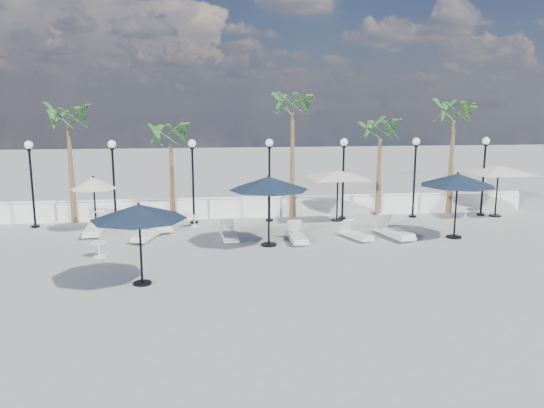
{
  "coord_description": "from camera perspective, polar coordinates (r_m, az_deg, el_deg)",
  "views": [
    {
      "loc": [
        -2.88,
        -17.61,
        5.37
      ],
      "look_at": [
        -0.33,
        2.85,
        1.5
      ],
      "focal_mm": 35.0,
      "sensor_mm": 36.0,
      "label": 1
    }
  ],
  "objects": [
    {
      "name": "lamppost_4",
      "position": [
        25.11,
        7.69,
        3.96
      ],
      "size": [
        0.36,
        0.36,
        3.84
      ],
      "color": "black",
      "rests_on": "ground"
    },
    {
      "name": "parasol_cream_sq_a",
      "position": [
        24.75,
        7.1,
        3.58
      ],
      "size": [
        5.21,
        5.21,
        2.56
      ],
      "color": "black",
      "rests_on": "ground"
    },
    {
      "name": "parasol_cream_sq_b",
      "position": [
        27.75,
        23.22,
        3.8
      ],
      "size": [
        5.36,
        5.36,
        2.69
      ],
      "color": "black",
      "rests_on": "ground"
    },
    {
      "name": "parasol_navy_left",
      "position": [
        16.19,
        -14.12,
        -0.87
      ],
      "size": [
        2.87,
        2.87,
        2.54
      ],
      "color": "black",
      "rests_on": "ground"
    },
    {
      "name": "lounger_4",
      "position": [
        21.48,
        -4.64,
        -3.26
      ],
      "size": [
        0.7,
        1.83,
        0.67
      ],
      "rotation": [
        0.0,
        0.0,
        0.07
      ],
      "color": "white",
      "rests_on": "ground"
    },
    {
      "name": "lounger_2",
      "position": [
        24.86,
        -18.22,
        -1.82
      ],
      "size": [
        0.7,
        1.92,
        0.71
      ],
      "rotation": [
        0.0,
        0.0,
        0.04
      ],
      "color": "white",
      "rests_on": "ground"
    },
    {
      "name": "lamppost_6",
      "position": [
        27.72,
        21.86,
        3.91
      ],
      "size": [
        0.36,
        0.36,
        3.84
      ],
      "color": "black",
      "rests_on": "ground"
    },
    {
      "name": "lamppost_2",
      "position": [
        24.29,
        -8.53,
        3.71
      ],
      "size": [
        0.36,
        0.36,
        3.84
      ],
      "color": "black",
      "rests_on": "ground"
    },
    {
      "name": "lamppost_3",
      "position": [
        24.45,
        -0.28,
        3.87
      ],
      "size": [
        0.36,
        0.36,
        3.84
      ],
      "color": "black",
      "rests_on": "ground"
    },
    {
      "name": "parasol_navy_right",
      "position": [
        22.6,
        19.34,
        2.44
      ],
      "size": [
        3.03,
        3.03,
        2.71
      ],
      "color": "black",
      "rests_on": "ground"
    },
    {
      "name": "lamppost_0",
      "position": [
        25.45,
        -24.51,
        3.18
      ],
      "size": [
        0.36,
        0.36,
        3.84
      ],
      "color": "black",
      "rests_on": "ground"
    },
    {
      "name": "palm_4",
      "position": [
        27.69,
        19.0,
        8.74
      ],
      "size": [
        2.6,
        2.6,
        5.7
      ],
      "color": "brown",
      "rests_on": "ground"
    },
    {
      "name": "ground",
      "position": [
        18.64,
        2.11,
        -6.12
      ],
      "size": [
        100.0,
        100.0,
        0.0
      ],
      "primitive_type": "plane",
      "color": "gray",
      "rests_on": "ground"
    },
    {
      "name": "lounger_6",
      "position": [
        21.79,
        9.05,
        -3.2
      ],
      "size": [
        1.12,
        1.76,
        0.63
      ],
      "rotation": [
        0.0,
        0.0,
        0.38
      ],
      "color": "white",
      "rests_on": "ground"
    },
    {
      "name": "side_table_0",
      "position": [
        20.0,
        -18.1,
        -4.52
      ],
      "size": [
        0.56,
        0.56,
        0.54
      ],
      "color": "white",
      "rests_on": "ground"
    },
    {
      "name": "parasol_navy_mid",
      "position": [
        20.11,
        -0.35,
        2.21
      ],
      "size": [
        3.08,
        3.08,
        2.76
      ],
      "color": "black",
      "rests_on": "ground"
    },
    {
      "name": "lounger_3",
      "position": [
        22.01,
        -13.37,
        -3.15
      ],
      "size": [
        1.08,
        1.97,
        0.7
      ],
      "rotation": [
        0.0,
        0.0,
        -0.27
      ],
      "color": "white",
      "rests_on": "ground"
    },
    {
      "name": "lamppost_5",
      "position": [
        26.21,
        15.13,
        3.96
      ],
      "size": [
        0.36,
        0.36,
        3.84
      ],
      "color": "black",
      "rests_on": "ground"
    },
    {
      "name": "palm_0",
      "position": [
        25.67,
        -21.11,
        8.06
      ],
      "size": [
        2.6,
        2.6,
        5.5
      ],
      "color": "brown",
      "rests_on": "ground"
    },
    {
      "name": "parasol_cream_small",
      "position": [
        23.8,
        -18.64,
        2.07
      ],
      "size": [
        1.96,
        1.96,
        2.4
      ],
      "color": "black",
      "rests_on": "ground"
    },
    {
      "name": "lounger_1",
      "position": [
        23.49,
        -12.13,
        -2.19
      ],
      "size": [
        1.36,
        2.1,
        0.75
      ],
      "rotation": [
        0.0,
        0.0,
        0.4
      ],
      "color": "white",
      "rests_on": "ground"
    },
    {
      "name": "lamppost_1",
      "position": [
        24.63,
        -16.71,
        3.47
      ],
      "size": [
        0.36,
        0.36,
        3.84
      ],
      "color": "black",
      "rests_on": "ground"
    },
    {
      "name": "side_table_1",
      "position": [
        23.91,
        -8.34,
        -1.73
      ],
      "size": [
        0.5,
        0.5,
        0.49
      ],
      "color": "white",
      "rests_on": "ground"
    },
    {
      "name": "balustrade",
      "position": [
        25.75,
        -0.54,
        -0.34
      ],
      "size": [
        26.0,
        0.3,
        1.01
      ],
      "color": "white",
      "rests_on": "ground"
    },
    {
      "name": "palm_3",
      "position": [
        26.32,
        11.58,
        7.33
      ],
      "size": [
        2.6,
        2.6,
        4.9
      ],
      "color": "brown",
      "rests_on": "ground"
    },
    {
      "name": "palm_1",
      "position": [
        25.02,
        -10.87,
        6.74
      ],
      "size": [
        2.6,
        2.6,
        4.7
      ],
      "color": "brown",
      "rests_on": "ground"
    },
    {
      "name": "lounger_0",
      "position": [
        23.5,
        -18.52,
        -2.47
      ],
      "size": [
        0.76,
        2.15,
        0.8
      ],
      "rotation": [
        0.0,
        0.0,
        0.03
      ],
      "color": "white",
      "rests_on": "ground"
    },
    {
      "name": "side_table_2",
      "position": [
        27.33,
        20.14,
        -0.64
      ],
      "size": [
        0.57,
        0.57,
        0.55
      ],
      "color": "white",
      "rests_on": "ground"
    },
    {
      "name": "lounger_5",
      "position": [
        21.11,
        2.71,
        -3.48
      ],
      "size": [
        0.65,
        1.82,
        0.67
      ],
      "rotation": [
        0.0,
        0.0,
        0.03
      ],
      "color": "white",
      "rests_on": "ground"
    },
    {
      "name": "lounger_7",
      "position": [
        22.29,
        12.99,
        -2.88
      ],
      "size": [
        1.18,
        2.24,
        0.8
      ],
      "rotation": [
        0.0,
        0.0,
        0.24
      ],
      "color": "white",
      "rests_on": "ground"
    },
    {
      "name": "palm_2",
      "position": [
        25.24,
        2.24,
        10.05
      ],
      "size": [
        2.6,
        2.6,
        6.1
      ],
      "color": "brown",
      "rests_on": "ground"
    }
  ]
}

